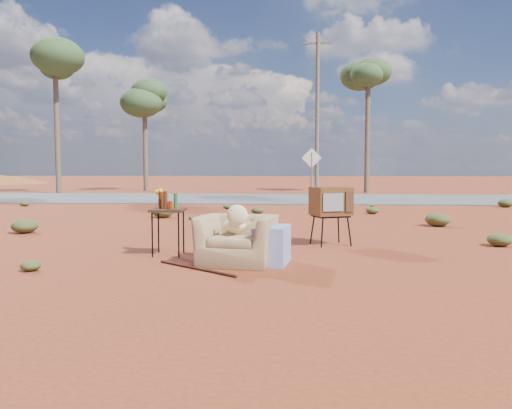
{
  "coord_description": "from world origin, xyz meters",
  "views": [
    {
      "loc": [
        0.63,
        -7.57,
        1.46
      ],
      "look_at": [
        0.05,
        1.12,
        0.8
      ],
      "focal_mm": 35.0,
      "sensor_mm": 36.0,
      "label": 1
    }
  ],
  "objects": [
    {
      "name": "highway",
      "position": [
        0.0,
        15.0,
        0.02
      ],
      "size": [
        140.0,
        7.0,
        0.04
      ],
      "primitive_type": "cube",
      "color": "#565659",
      "rests_on": "ground"
    },
    {
      "name": "side_table",
      "position": [
        -1.4,
        0.52,
        0.8
      ],
      "size": [
        0.55,
        0.55,
        1.08
      ],
      "rotation": [
        0.0,
        0.0,
        0.03
      ],
      "color": "#351E13",
      "rests_on": "ground"
    },
    {
      "name": "rusty_bar",
      "position": [
        -0.68,
        -0.65,
        0.02
      ],
      "size": [
        1.29,
        1.01,
        0.04
      ],
      "primitive_type": "cylinder",
      "rotation": [
        0.0,
        1.57,
        -0.66
      ],
      "color": "#4A1E13",
      "rests_on": "ground"
    },
    {
      "name": "eucalyptus_near_left",
      "position": [
        -8.0,
        22.0,
        5.45
      ],
      "size": [
        3.2,
        3.2,
        6.6
      ],
      "color": "brown",
      "rests_on": "ground"
    },
    {
      "name": "eucalyptus_center",
      "position": [
        5.0,
        21.0,
        6.43
      ],
      "size": [
        3.2,
        3.2,
        7.6
      ],
      "color": "brown",
      "rests_on": "ground"
    },
    {
      "name": "ground",
      "position": [
        0.0,
        0.0,
        0.0
      ],
      "size": [
        140.0,
        140.0,
        0.0
      ],
      "primitive_type": "plane",
      "color": "maroon",
      "rests_on": "ground"
    },
    {
      "name": "eucalyptus_left",
      "position": [
        -12.0,
        19.0,
        6.92
      ],
      "size": [
        3.2,
        3.2,
        8.1
      ],
      "color": "brown",
      "rests_on": "ground"
    },
    {
      "name": "utility_pole_center",
      "position": [
        2.0,
        17.5,
        4.15
      ],
      "size": [
        1.4,
        0.2,
        8.0
      ],
      "color": "brown",
      "rests_on": "ground"
    },
    {
      "name": "tv_unit",
      "position": [
        1.41,
        1.73,
        0.8
      ],
      "size": [
        0.82,
        0.74,
        1.08
      ],
      "rotation": [
        0.0,
        0.0,
        0.38
      ],
      "color": "black",
      "rests_on": "ground"
    },
    {
      "name": "armchair",
      "position": [
        -0.05,
        -0.15,
        0.45
      ],
      "size": [
        1.42,
        0.89,
        0.97
      ],
      "rotation": [
        0.0,
        0.0,
        -0.15
      ],
      "color": "#9A7D54",
      "rests_on": "ground"
    },
    {
      "name": "road_sign",
      "position": [
        1.5,
        12.0,
        1.5
      ],
      "size": [
        0.78,
        0.06,
        2.19
      ],
      "color": "brown",
      "rests_on": "ground"
    },
    {
      "name": "scrub_patch",
      "position": [
        -0.82,
        4.41,
        0.14
      ],
      "size": [
        17.49,
        8.07,
        0.33
      ],
      "color": "#4E5424",
      "rests_on": "ground"
    }
  ]
}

